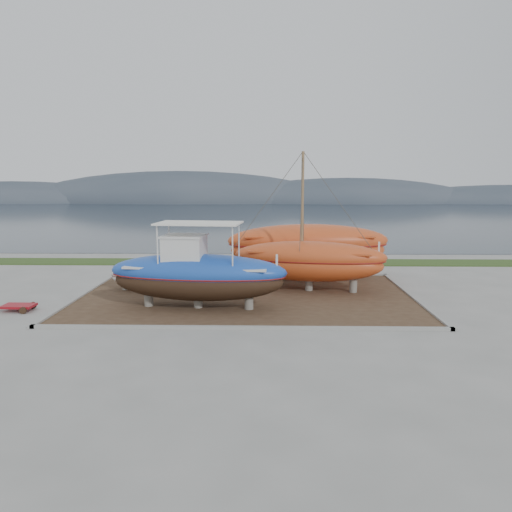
# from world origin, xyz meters

# --- Properties ---
(ground) EXTENTS (140.00, 140.00, 0.00)m
(ground) POSITION_xyz_m (0.00, 0.00, 0.00)
(ground) COLOR gray
(ground) RESTS_ON ground
(dirt_patch) EXTENTS (18.00, 12.00, 0.06)m
(dirt_patch) POSITION_xyz_m (0.00, 4.00, 0.03)
(dirt_patch) COLOR #422D1E
(dirt_patch) RESTS_ON ground
(curb_frame) EXTENTS (18.60, 12.60, 0.15)m
(curb_frame) POSITION_xyz_m (0.00, 4.00, 0.07)
(curb_frame) COLOR gray
(curb_frame) RESTS_ON ground
(grass_strip) EXTENTS (44.00, 3.00, 0.08)m
(grass_strip) POSITION_xyz_m (0.00, 15.50, 0.04)
(grass_strip) COLOR #284219
(grass_strip) RESTS_ON ground
(sea) EXTENTS (260.00, 100.00, 0.04)m
(sea) POSITION_xyz_m (0.00, 70.00, 0.00)
(sea) COLOR black
(sea) RESTS_ON ground
(mountain_ridge) EXTENTS (200.00, 36.00, 20.00)m
(mountain_ridge) POSITION_xyz_m (0.00, 125.00, 0.00)
(mountain_ridge) COLOR #333D49
(mountain_ridge) RESTS_ON ground
(blue_caique) EXTENTS (9.17, 3.68, 4.29)m
(blue_caique) POSITION_xyz_m (-2.31, 1.39, 2.21)
(blue_caique) COLOR #1C4BB3
(blue_caique) RESTS_ON dirt_patch
(white_dinghy) EXTENTS (4.34, 1.99, 1.26)m
(white_dinghy) POSITION_xyz_m (-5.89, 5.36, 0.69)
(white_dinghy) COLOR silver
(white_dinghy) RESTS_ON dirt_patch
(orange_sailboat) EXTENTS (9.08, 4.05, 7.94)m
(orange_sailboat) POSITION_xyz_m (3.58, 5.45, 4.03)
(orange_sailboat) COLOR #BA451C
(orange_sailboat) RESTS_ON dirt_patch
(orange_bare_hull) EXTENTS (10.58, 3.60, 3.43)m
(orange_bare_hull) POSITION_xyz_m (3.82, 9.20, 1.77)
(orange_bare_hull) COLOR #BA451C
(orange_bare_hull) RESTS_ON dirt_patch
(red_trailer) EXTENTS (2.28, 1.17, 0.32)m
(red_trailer) POSITION_xyz_m (-11.11, 0.73, 0.16)
(red_trailer) COLOR maroon
(red_trailer) RESTS_ON ground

